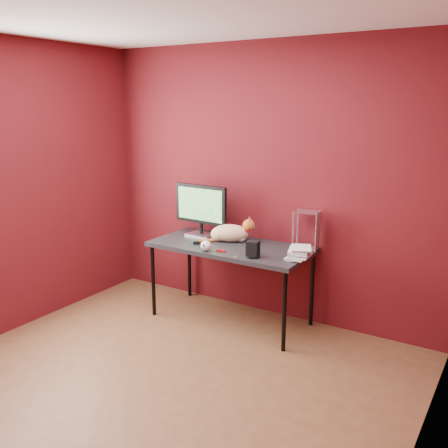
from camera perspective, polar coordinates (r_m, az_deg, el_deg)
The scene contains 11 objects.
room at distance 3.32m, azimuth -9.24°, elevation 3.24°, with size 3.52×3.52×2.61m.
desk at distance 4.66m, azimuth 0.79°, elevation -3.00°, with size 1.50×0.70×0.75m.
monitor at distance 4.91m, azimuth -2.66°, elevation 1.87°, with size 0.59×0.20×0.51m.
cat at distance 4.74m, azimuth 0.74°, elevation -1.01°, with size 0.45×0.36×0.25m.
skull_mug at distance 4.44m, azimuth -2.10°, elevation -2.50°, with size 0.10×0.10×0.09m.
speaker at distance 4.27m, azimuth 3.33°, elevation -2.95°, with size 0.12×0.12×0.14m.
book_stack at distance 4.19m, azimuth 7.82°, elevation 3.52°, with size 0.24×0.27×1.12m.
wire_rack at distance 4.54m, azimuth 9.40°, elevation -0.68°, with size 0.23×0.20×0.35m.
pocket_knife at distance 4.44m, azimuth -0.37°, elevation -3.07°, with size 0.08×0.02×0.02m, color #980B0E.
black_gadget at distance 4.67m, azimuth -3.17°, elevation -2.17°, with size 0.05×0.03×0.03m, color black.
washer at distance 4.29m, azimuth 1.46°, elevation -3.74°, with size 0.04×0.04×0.00m, color silver.
Camera 1 is at (2.15, -2.46, 2.03)m, focal length 40.00 mm.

